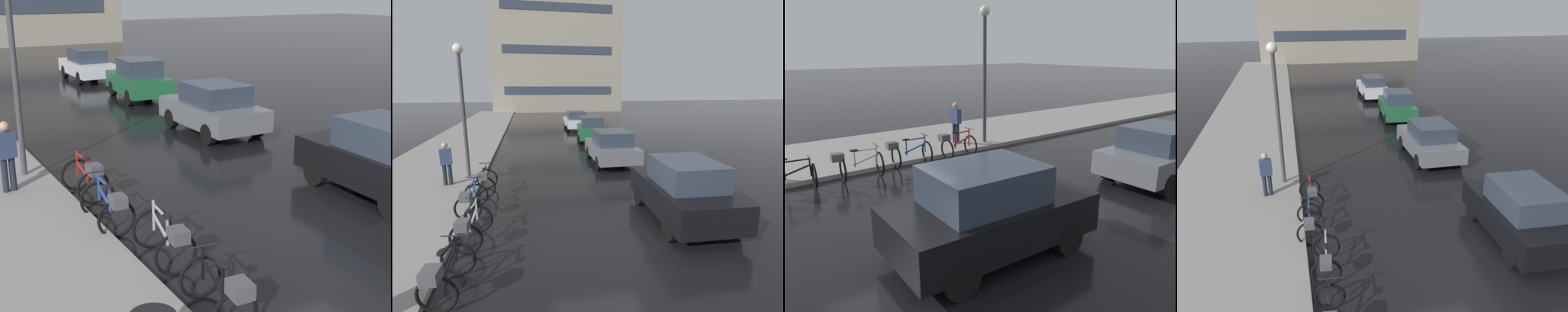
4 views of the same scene
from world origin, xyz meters
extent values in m
plane|color=black|center=(0.00, 0.00, 0.00)|extent=(140.00, 140.00, 0.00)
cube|color=gray|center=(-6.00, 10.00, 0.07)|extent=(4.80, 60.00, 0.14)
torus|color=black|center=(-3.20, -0.66, 0.35)|extent=(0.71, 0.13, 0.70)
cube|color=black|center=(-3.27, -1.37, 0.62)|extent=(0.04, 0.04, 0.54)
cube|color=black|center=(-3.21, -0.73, 0.62)|extent=(0.04, 0.04, 0.53)
cube|color=black|center=(-3.24, -1.05, 0.85)|extent=(0.10, 0.64, 0.04)
cube|color=black|center=(-3.24, -1.08, 0.57)|extent=(0.11, 0.73, 0.26)
ellipsoid|color=black|center=(-3.27, -1.37, 0.93)|extent=(0.17, 0.27, 0.07)
cylinder|color=black|center=(-3.21, -0.73, 0.90)|extent=(0.50, 0.08, 0.03)
torus|color=black|center=(-3.09, 1.21, 0.38)|extent=(0.76, 0.14, 0.75)
torus|color=black|center=(-3.19, 0.13, 0.38)|extent=(0.76, 0.14, 0.75)
cube|color=#ADAFB5|center=(-3.16, 0.48, 0.62)|extent=(0.04, 0.04, 0.49)
cube|color=#ADAFB5|center=(-3.09, 1.13, 0.67)|extent=(0.04, 0.04, 0.58)
cube|color=#ADAFB5|center=(-3.13, 0.80, 0.87)|extent=(0.10, 0.65, 0.04)
cube|color=#ADAFB5|center=(-3.13, 0.78, 0.57)|extent=(0.11, 0.74, 0.27)
ellipsoid|color=black|center=(-3.16, 0.48, 0.90)|extent=(0.17, 0.27, 0.07)
cylinder|color=black|center=(-3.09, 1.13, 0.97)|extent=(0.50, 0.08, 0.03)
cube|color=#4C4C51|center=(-3.21, 0.01, 0.77)|extent=(0.31, 0.37, 0.22)
torus|color=black|center=(-3.41, 3.03, 0.38)|extent=(0.76, 0.10, 0.75)
torus|color=black|center=(-3.47, 1.92, 0.38)|extent=(0.76, 0.10, 0.75)
cube|color=#234CA8|center=(-3.45, 2.28, 0.63)|extent=(0.04, 0.04, 0.50)
cube|color=#234CA8|center=(-3.42, 2.95, 0.67)|extent=(0.04, 0.04, 0.59)
cube|color=#234CA8|center=(-3.43, 2.62, 0.88)|extent=(0.07, 0.67, 0.04)
cube|color=#234CA8|center=(-3.44, 2.59, 0.58)|extent=(0.07, 0.76, 0.27)
ellipsoid|color=black|center=(-3.45, 2.28, 0.90)|extent=(0.15, 0.27, 0.07)
cylinder|color=black|center=(-3.42, 2.95, 0.99)|extent=(0.50, 0.05, 0.03)
cube|color=#4C4C51|center=(-3.47, 1.80, 0.77)|extent=(0.30, 0.35, 0.22)
torus|color=black|center=(-3.28, 4.74, 0.37)|extent=(0.75, 0.08, 0.75)
torus|color=black|center=(-3.25, 3.73, 0.37)|extent=(0.75, 0.08, 0.75)
cube|color=red|center=(-3.26, 4.06, 0.65)|extent=(0.04, 0.04, 0.54)
cube|color=red|center=(-3.28, 4.66, 0.68)|extent=(0.04, 0.04, 0.60)
cube|color=red|center=(-3.27, 4.36, 0.91)|extent=(0.05, 0.60, 0.04)
cube|color=red|center=(-3.27, 4.34, 0.59)|extent=(0.06, 0.69, 0.25)
ellipsoid|color=black|center=(-3.26, 4.06, 0.95)|extent=(0.15, 0.26, 0.07)
cylinder|color=black|center=(-3.28, 4.66, 1.00)|extent=(0.50, 0.04, 0.03)
cube|color=#4C4C51|center=(-3.25, 3.61, 0.82)|extent=(0.29, 0.35, 0.22)
cube|color=black|center=(2.48, 0.99, 0.70)|extent=(2.03, 3.89, 0.75)
cube|color=#2D3847|center=(2.47, 0.84, 1.41)|extent=(1.62, 2.07, 0.68)
cylinder|color=black|center=(1.70, 2.21, 0.32)|extent=(0.25, 0.65, 0.64)
cylinder|color=black|center=(3.36, 2.13, 0.32)|extent=(0.25, 0.65, 0.64)
cylinder|color=black|center=(1.59, -0.16, 0.32)|extent=(0.25, 0.65, 0.64)
cube|color=slate|center=(2.22, 7.62, 0.65)|extent=(1.99, 3.90, 0.66)
cube|color=#2D3847|center=(2.22, 7.46, 1.30)|extent=(1.62, 2.01, 0.64)
cylinder|color=black|center=(1.37, 8.83, 0.32)|extent=(0.23, 0.64, 0.64)
cylinder|color=black|center=(3.11, 8.81, 0.32)|extent=(0.23, 0.64, 0.64)
cylinder|color=black|center=(1.33, 6.43, 0.32)|extent=(0.23, 0.64, 0.64)
cylinder|color=black|center=(3.07, 6.40, 0.32)|extent=(0.23, 0.64, 0.64)
cube|color=#1E6038|center=(2.52, 13.92, 0.67)|extent=(2.16, 3.94, 0.70)
cube|color=#2D3847|center=(2.51, 13.77, 1.36)|extent=(1.64, 2.02, 0.68)
cylinder|color=black|center=(1.87, 15.17, 0.32)|extent=(0.29, 0.66, 0.64)
cylinder|color=black|center=(3.43, 15.00, 0.32)|extent=(0.29, 0.66, 0.64)
cylinder|color=black|center=(1.62, 12.84, 0.32)|extent=(0.29, 0.66, 0.64)
cylinder|color=black|center=(3.18, 12.67, 0.32)|extent=(0.29, 0.66, 0.64)
cube|color=silver|center=(2.34, 19.78, 0.64)|extent=(1.85, 4.16, 0.63)
cube|color=#2D3847|center=(2.34, 19.62, 1.27)|extent=(1.48, 2.15, 0.63)
cylinder|color=black|center=(1.61, 21.08, 0.32)|extent=(0.24, 0.65, 0.64)
cylinder|color=black|center=(3.14, 21.04, 0.32)|extent=(0.24, 0.65, 0.64)
cylinder|color=black|center=(1.54, 18.53, 0.32)|extent=(0.24, 0.65, 0.64)
cylinder|color=black|center=(3.07, 18.49, 0.32)|extent=(0.24, 0.65, 0.64)
cylinder|color=#1E2333|center=(-4.80, 5.06, 0.46)|extent=(0.14, 0.14, 0.92)
cylinder|color=#1E2333|center=(-4.62, 5.09, 0.46)|extent=(0.14, 0.14, 0.92)
cube|color=navy|center=(-4.71, 5.07, 1.20)|extent=(0.44, 0.31, 0.57)
sphere|color=tan|center=(-4.71, 5.07, 1.62)|extent=(0.22, 0.22, 0.22)
cylinder|color=#424247|center=(-4.16, 6.07, 2.46)|extent=(0.14, 0.14, 4.91)
sphere|color=#F2EACC|center=(-4.16, 6.07, 5.06)|extent=(0.38, 0.38, 0.38)
cube|color=#333D4C|center=(2.82, 37.92, 3.11)|extent=(15.20, 0.06, 1.10)
camera|label=1|loc=(-6.92, -6.82, 4.47)|focal=50.00mm
camera|label=2|loc=(-1.71, -6.49, 3.71)|focal=28.00mm
camera|label=3|loc=(7.48, -3.09, 3.72)|focal=35.00mm
camera|label=4|loc=(-3.74, -7.41, 6.40)|focal=35.00mm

